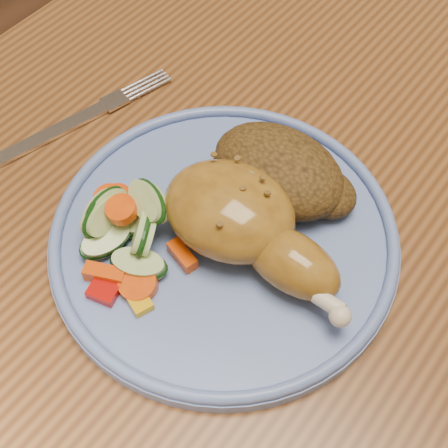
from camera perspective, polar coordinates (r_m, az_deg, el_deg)
name	(u,v)px	position (r m, az deg, el deg)	size (l,w,h in m)	color
ground	(308,448)	(1.23, 7.65, -19.61)	(4.00, 4.00, 0.00)	#4F2E1B
dining_table	(385,264)	(0.62, 14.49, -3.53)	(0.90, 1.40, 0.75)	brown
plate	(224,238)	(0.51, 0.00, -1.33)	(0.28, 0.28, 0.01)	#5A72B2
plate_rim	(224,231)	(0.50, 0.00, -0.65)	(0.28, 0.28, 0.01)	#5A72B2
chicken_leg	(244,223)	(0.48, 1.84, 0.12)	(0.18, 0.10, 0.06)	olive
rice_pilaf	(281,173)	(0.52, 5.24, 4.71)	(0.13, 0.08, 0.05)	#4F3613
vegetable_pile	(124,229)	(0.49, -9.11, -0.45)	(0.11, 0.11, 0.05)	#A50A05
fork	(74,122)	(0.61, -13.54, 9.08)	(0.06, 0.17, 0.00)	silver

